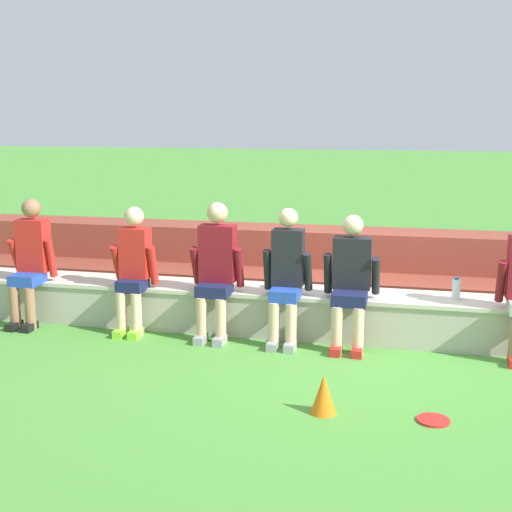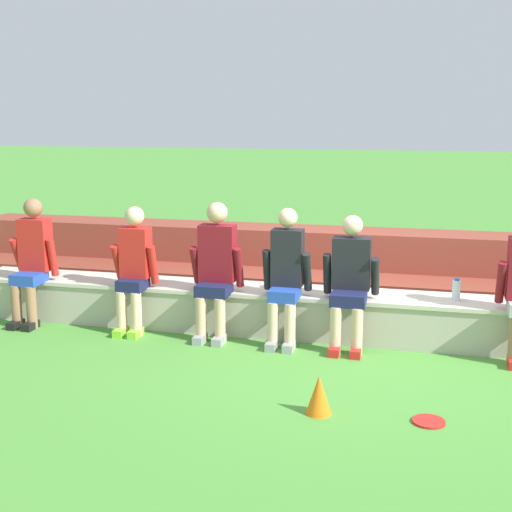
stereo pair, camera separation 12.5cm
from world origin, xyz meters
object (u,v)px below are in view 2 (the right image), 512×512
(person_left_of_center, at_px, (134,267))
(frisbee, at_px, (429,421))
(person_right_of_center, at_px, (286,275))
(person_far_right, at_px, (350,279))
(person_far_left, at_px, (32,259))
(person_center, at_px, (216,267))
(water_bottle_center_gap, at_px, (456,290))
(sports_cone, at_px, (319,395))

(person_left_of_center, height_order, frisbee, person_left_of_center)
(person_right_of_center, bearing_deg, person_far_right, 2.47)
(person_far_left, xyz_separation_m, person_right_of_center, (2.84, -0.03, -0.01))
(person_far_left, bearing_deg, person_right_of_center, -0.51)
(person_far_left, bearing_deg, person_center, -0.10)
(person_center, xyz_separation_m, person_far_right, (1.37, 0.01, -0.05))
(person_left_of_center, height_order, water_bottle_center_gap, person_left_of_center)
(person_far_right, height_order, sports_cone, person_far_right)
(person_center, height_order, person_right_of_center, person_center)
(person_center, bearing_deg, frisbee, -36.53)
(person_far_left, relative_size, person_right_of_center, 1.01)
(person_right_of_center, bearing_deg, sports_cone, -69.84)
(person_center, bearing_deg, water_bottle_center_gap, 6.87)
(person_left_of_center, relative_size, water_bottle_center_gap, 6.02)
(person_far_left, height_order, person_left_of_center, person_far_left)
(sports_cone, bearing_deg, person_far_right, 88.51)
(person_far_left, relative_size, person_center, 0.98)
(person_left_of_center, distance_m, person_right_of_center, 1.63)
(person_left_of_center, distance_m, water_bottle_center_gap, 3.30)
(person_far_right, relative_size, frisbee, 5.30)
(person_far_left, relative_size, person_far_right, 1.05)
(water_bottle_center_gap, height_order, frisbee, water_bottle_center_gap)
(person_far_left, height_order, water_bottle_center_gap, person_far_left)
(person_left_of_center, relative_size, sports_cone, 4.29)
(person_center, distance_m, sports_cone, 2.19)
(person_far_left, xyz_separation_m, frisbee, (4.26, -1.60, -0.71))
(person_left_of_center, height_order, sports_cone, person_left_of_center)
(person_far_left, bearing_deg, water_bottle_center_gap, 3.62)
(person_far_right, height_order, frisbee, person_far_right)
(person_far_right, xyz_separation_m, sports_cone, (-0.04, -1.64, -0.53))
(person_left_of_center, height_order, person_center, person_center)
(water_bottle_center_gap, xyz_separation_m, sports_cone, (-1.06, -1.92, -0.42))
(water_bottle_center_gap, xyz_separation_m, frisbee, (-0.23, -1.88, -0.56))
(person_center, xyz_separation_m, person_right_of_center, (0.74, -0.02, -0.04))
(frisbee, bearing_deg, person_far_left, 159.40)
(person_left_of_center, xyz_separation_m, person_far_right, (2.26, 0.03, -0.01))
(water_bottle_center_gap, bearing_deg, sports_cone, -118.79)
(person_far_left, distance_m, person_far_right, 3.48)
(water_bottle_center_gap, relative_size, sports_cone, 0.71)
(person_far_left, distance_m, sports_cone, 3.85)
(person_far_left, height_order, person_far_right, person_far_left)
(person_far_left, xyz_separation_m, person_left_of_center, (1.21, -0.03, -0.02))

